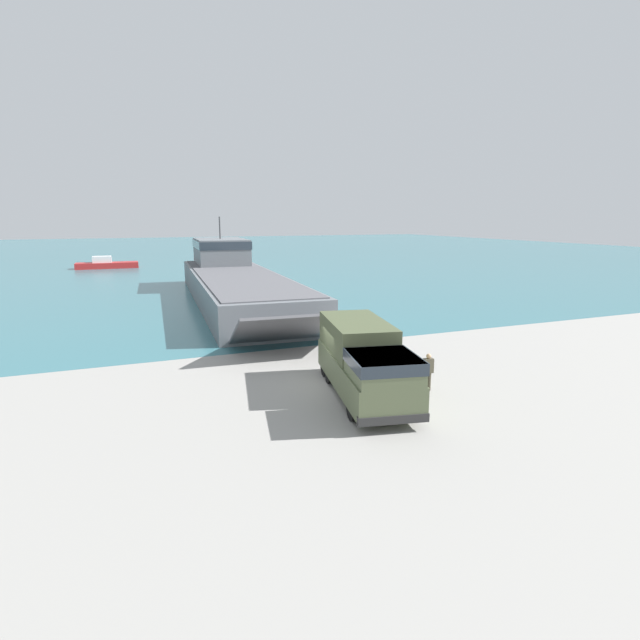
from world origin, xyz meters
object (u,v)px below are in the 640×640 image
object	(u,v)px
military_truck	(364,360)
moored_boat_a	(106,264)
soldier_on_ramp	(428,369)
landing_craft	(234,278)

from	to	relation	value
military_truck	moored_boat_a	size ratio (longest dim) A/B	0.94
military_truck	soldier_on_ramp	world-z (taller)	military_truck
landing_craft	soldier_on_ramp	bearing A→B (deg)	-81.85
landing_craft	soldier_on_ramp	xyz separation A→B (m)	(2.33, -29.15, -0.91)
landing_craft	moored_boat_a	distance (m)	37.99
soldier_on_ramp	moored_boat_a	bearing A→B (deg)	-162.57
soldier_on_ramp	moored_boat_a	world-z (taller)	moored_boat_a
landing_craft	military_truck	world-z (taller)	landing_craft
military_truck	moored_boat_a	xyz separation A→B (m)	(-11.30, 64.70, -0.99)
landing_craft	military_truck	xyz separation A→B (m)	(-0.58, -28.64, -0.30)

